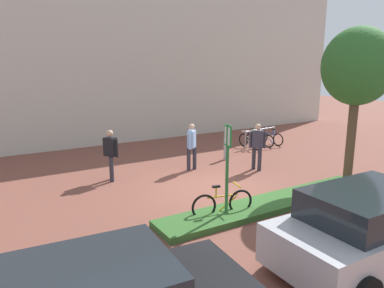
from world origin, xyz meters
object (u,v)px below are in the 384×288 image
person_suited_dark (257,144)px  person_casual_tan (192,144)px  bike_at_sign (223,204)px  car_silver_sedan (371,227)px  bollard_steel (226,149)px  tree_sidewalk (358,68)px  bike_rack_cluster (260,139)px  parking_sign_post (227,158)px  person_suited_navy (111,152)px

person_suited_dark → person_casual_tan: (-2.04, 1.24, 0.00)m
bike_at_sign → car_silver_sedan: size_ratio=0.38×
bike_at_sign → bollard_steel: size_ratio=1.84×
tree_sidewalk → bike_at_sign: 6.02m
bike_rack_cluster → person_casual_tan: 5.13m
tree_sidewalk → person_suited_dark: (-1.47, 2.75, -2.73)m
person_suited_dark → car_silver_sedan: bearing=-111.4°
person_casual_tan → car_silver_sedan: 7.33m
parking_sign_post → bike_at_sign: (-0.02, 0.14, -1.23)m
parking_sign_post → person_casual_tan: size_ratio=1.41×
person_casual_tan → person_suited_navy: bearing=174.1°
bike_rack_cluster → person_casual_tan: (-4.80, -1.69, 0.63)m
tree_sidewalk → person_casual_tan: (-3.50, 4.00, -2.73)m
parking_sign_post → bike_rack_cluster: (6.27, 5.85, -1.23)m
bike_at_sign → person_suited_navy: 4.60m
person_casual_tan → car_silver_sedan: (-0.34, -7.31, -0.23)m
person_suited_navy → car_silver_sedan: person_suited_navy is taller
bollard_steel → car_silver_sedan: (-2.27, -7.85, 0.31)m
tree_sidewalk → person_suited_navy: bearing=146.3°
bike_at_sign → person_suited_navy: person_suited_navy is taller
parking_sign_post → car_silver_sedan: parking_sign_post is taller
bollard_steel → person_suited_dark: person_suited_dark is taller
tree_sidewalk → car_silver_sedan: 5.87m
bollard_steel → person_suited_navy: bearing=-177.3°
bike_at_sign → person_casual_tan: 4.33m
person_casual_tan → car_silver_sedan: size_ratio=0.40×
parking_sign_post → person_casual_tan: parking_sign_post is taller
person_casual_tan → person_suited_navy: 2.95m
person_suited_dark → person_suited_navy: same height
bike_at_sign → car_silver_sedan: bearing=-70.9°
person_casual_tan → parking_sign_post: bearing=-109.5°
bike_rack_cluster → person_casual_tan: bearing=-160.5°
bollard_steel → person_suited_navy: size_ratio=0.52×
person_suited_dark → tree_sidewalk: bearing=-62.0°
bike_rack_cluster → person_suited_dark: size_ratio=1.22×
parking_sign_post → tree_sidewalk: bearing=1.8°
bike_rack_cluster → bollard_steel: (-2.87, -1.16, 0.10)m
parking_sign_post → car_silver_sedan: 3.46m
person_casual_tan → bike_at_sign: bearing=-110.3°
person_suited_dark → bike_at_sign: bearing=-141.8°
tree_sidewalk → car_silver_sedan: bearing=-139.2°
person_suited_dark → bike_rack_cluster: bearing=46.8°
bike_at_sign → car_silver_sedan: (1.14, -3.30, 0.41)m
bike_rack_cluster → person_casual_tan: person_casual_tan is taller
person_casual_tan → person_suited_navy: (-2.94, 0.30, 0.00)m
bike_at_sign → person_casual_tan: bearing=69.7°
bike_rack_cluster → tree_sidewalk: bearing=-102.8°
parking_sign_post → person_suited_dark: bearing=39.7°
tree_sidewalk → bike_rack_cluster: size_ratio=2.36×
bike_rack_cluster → person_suited_navy: person_suited_navy is taller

